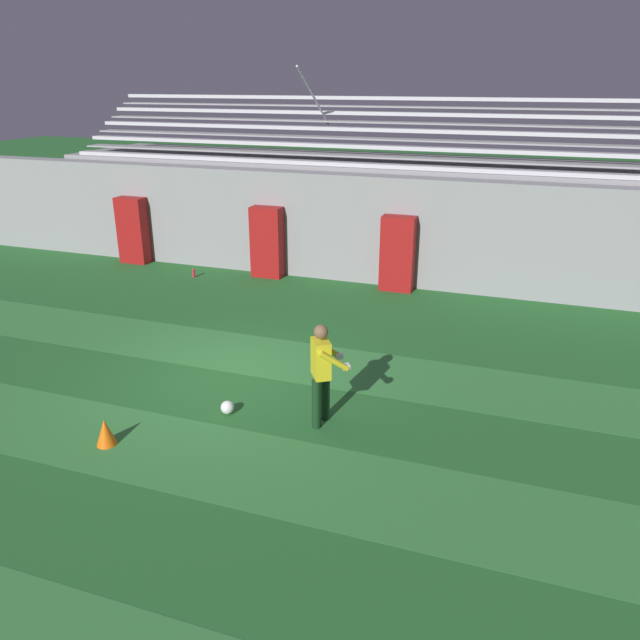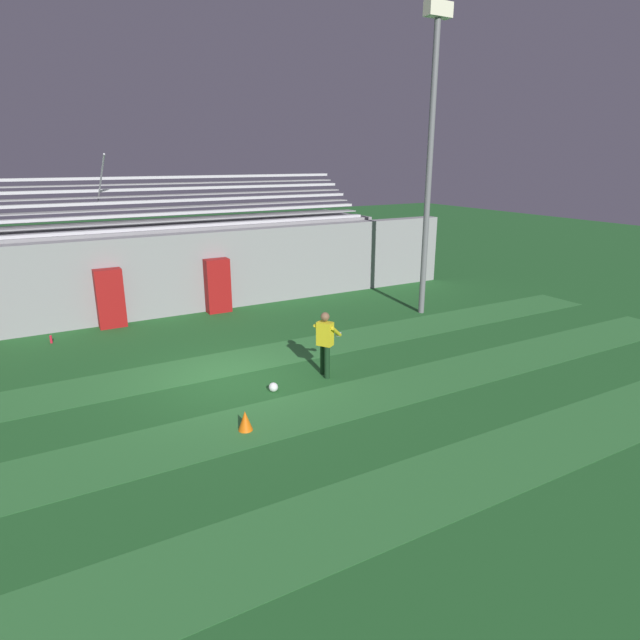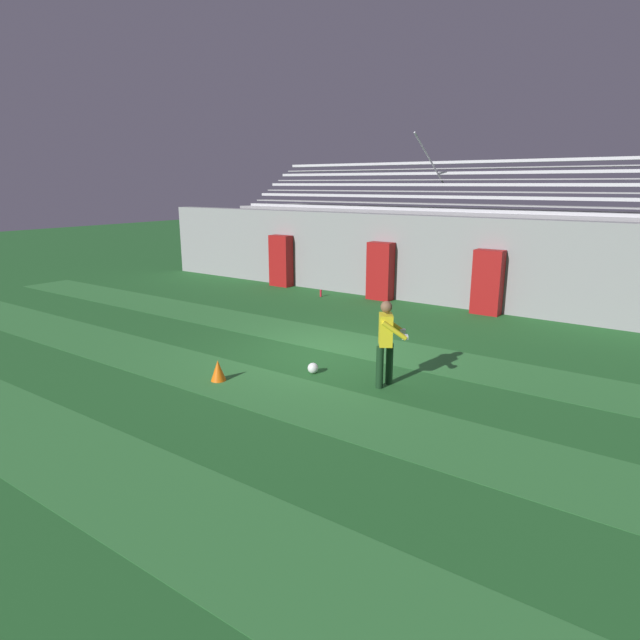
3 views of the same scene
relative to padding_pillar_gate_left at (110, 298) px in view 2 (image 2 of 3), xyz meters
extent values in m
plane|color=#236028|center=(1.80, -5.95, -0.96)|extent=(80.00, 80.00, 0.00)
cube|color=#337A38|center=(1.80, -11.95, -0.95)|extent=(28.00, 1.76, 0.01)
cube|color=#337A38|center=(1.80, -8.43, -0.95)|extent=(28.00, 1.76, 0.01)
cube|color=#337A38|center=(1.80, -4.91, -0.95)|extent=(28.00, 1.76, 0.01)
cube|color=gray|center=(1.80, 0.55, 0.44)|extent=(24.00, 0.60, 2.80)
cube|color=maroon|center=(0.00, 0.00, 0.00)|extent=(0.84, 0.44, 1.91)
cube|color=maroon|center=(3.60, 0.00, 0.00)|extent=(0.84, 0.44, 1.91)
cube|color=gray|center=(1.80, 2.90, 0.49)|extent=(18.00, 3.90, 2.90)
cube|color=silver|center=(1.80, 1.30, 1.99)|extent=(17.10, 0.36, 0.10)
cube|color=gray|center=(1.80, 1.10, 1.76)|extent=(17.10, 0.60, 0.04)
cube|color=silver|center=(1.80, 2.00, 2.39)|extent=(17.10, 0.36, 0.10)
cube|color=gray|center=(1.80, 1.80, 2.16)|extent=(17.10, 0.60, 0.04)
cube|color=silver|center=(1.80, 2.70, 2.79)|extent=(17.10, 0.36, 0.10)
cube|color=gray|center=(1.80, 2.50, 2.56)|extent=(17.10, 0.60, 0.04)
cube|color=silver|center=(1.80, 3.40, 3.19)|extent=(17.10, 0.36, 0.10)
cube|color=gray|center=(1.80, 3.20, 2.96)|extent=(17.10, 0.60, 0.04)
cube|color=silver|center=(1.80, 4.10, 3.59)|extent=(17.10, 0.36, 0.10)
cube|color=gray|center=(1.80, 3.90, 3.36)|extent=(17.10, 0.60, 0.04)
cylinder|color=silver|center=(0.48, 2.45, 3.64)|extent=(0.06, 2.63, 1.65)
cylinder|color=slate|center=(9.85, -3.62, 3.74)|extent=(0.20, 0.20, 9.39)
cube|color=#F2EDCC|center=(9.85, -3.62, 8.66)|extent=(0.90, 0.36, 0.44)
cylinder|color=#143319|center=(3.99, -6.80, -0.55)|extent=(0.19, 0.19, 0.82)
cylinder|color=#143319|center=(3.94, -7.09, -0.55)|extent=(0.19, 0.19, 0.82)
cube|color=yellow|center=(3.97, -6.95, 0.16)|extent=(0.41, 0.45, 0.60)
sphere|color=brown|center=(3.97, -6.95, 0.60)|extent=(0.22, 0.22, 0.22)
cylinder|color=yellow|center=(3.95, -6.67, 0.21)|extent=(0.45, 0.33, 0.37)
cylinder|color=yellow|center=(4.22, -7.07, 0.21)|extent=(0.45, 0.33, 0.37)
cube|color=silver|center=(4.14, -6.59, 0.08)|extent=(0.15, 0.15, 0.08)
cube|color=silver|center=(4.36, -6.93, 0.08)|extent=(0.15, 0.15, 0.08)
sphere|color=white|center=(2.43, -7.17, -0.85)|extent=(0.22, 0.22, 0.22)
cone|color=orange|center=(1.16, -8.59, -0.75)|extent=(0.30, 0.30, 0.42)
cylinder|color=red|center=(-1.88, -0.78, -0.84)|extent=(0.07, 0.07, 0.24)
camera|label=1|loc=(6.81, -15.09, 4.14)|focal=35.00mm
camera|label=2|loc=(-2.31, -17.78, 4.33)|focal=30.00mm
camera|label=3|loc=(8.55, -15.55, 2.82)|focal=30.00mm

